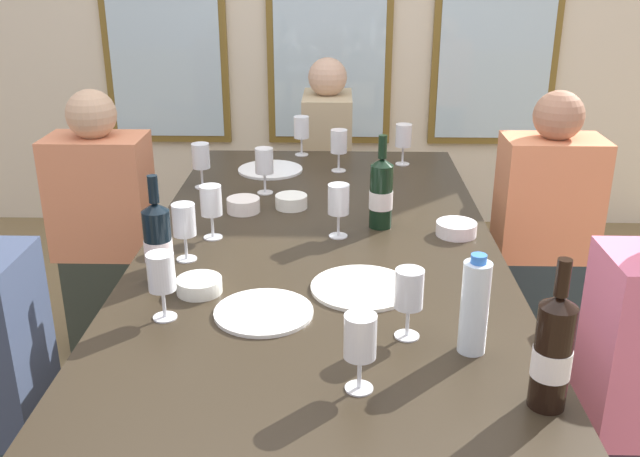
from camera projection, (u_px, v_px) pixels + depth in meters
ground_plane at (320, 433)px, 2.52m from camera, size 12.00×12.00×0.00m
dining_table at (320, 260)px, 2.27m from camera, size 1.10×2.13×0.74m
white_plate_0 at (362, 288)px, 1.93m from camera, size 0.28×0.28×0.01m
white_plate_1 at (264, 312)px, 1.80m from camera, size 0.25×0.25×0.01m
white_plate_2 at (270, 170)px, 2.95m from camera, size 0.27×0.27×0.01m
wine_bottle_0 at (158, 242)px, 1.93m from camera, size 0.08×0.08×0.31m
wine_bottle_1 at (553, 352)px, 1.39m from camera, size 0.08×0.08×0.32m
wine_bottle_2 at (381, 193)px, 2.32m from camera, size 0.08×0.08×0.31m
tasting_bowl_0 at (291, 201)px, 2.53m from camera, size 0.11×0.11×0.05m
tasting_bowl_1 at (199, 285)px, 1.90m from camera, size 0.12×0.12×0.04m
tasting_bowl_2 at (456, 229)px, 2.28m from camera, size 0.13×0.13×0.04m
tasting_bowl_3 at (243, 205)px, 2.49m from camera, size 0.12×0.12×0.05m
water_bottle at (475, 307)px, 1.59m from camera, size 0.06×0.06×0.24m
wine_glass_0 at (161, 275)px, 1.74m from camera, size 0.07×0.07×0.17m
wine_glass_1 at (211, 203)px, 2.23m from camera, size 0.07×0.07×0.17m
wine_glass_2 at (360, 338)px, 1.45m from camera, size 0.07×0.07×0.17m
wine_glass_3 at (264, 162)px, 2.64m from camera, size 0.07×0.07×0.17m
wine_glass_4 at (201, 157)px, 2.70m from camera, size 0.07×0.07×0.17m
wine_glass_5 at (403, 138)px, 3.00m from camera, size 0.07×0.07×0.17m
wine_glass_6 at (184, 221)px, 2.07m from camera, size 0.07×0.07×0.17m
wine_glass_7 at (339, 142)px, 2.91m from camera, size 0.07×0.07×0.17m
wine_glass_8 at (301, 129)px, 3.14m from camera, size 0.07×0.07×0.17m
wine_glass_9 at (409, 291)px, 1.65m from camera, size 0.07×0.07×0.17m
wine_glass_10 at (339, 202)px, 2.24m from camera, size 0.07×0.07×0.17m
seated_person_2 at (106, 234)px, 2.87m from camera, size 0.38×0.24×1.11m
seated_person_3 at (544, 236)px, 2.85m from camera, size 0.38×0.24×1.11m
seated_person_4 at (327, 173)px, 3.64m from camera, size 0.24×0.38×1.11m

